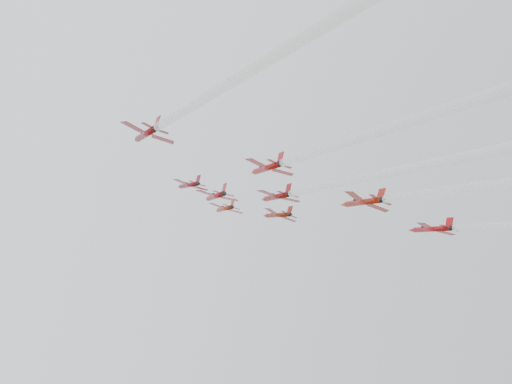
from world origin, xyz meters
TOP-DOWN VIEW (x-y plane):
  - jet_lead at (3.89, 24.21)m, footprint 9.37×12.32m
  - jet_row2_left at (-11.39, 12.25)m, footprint 8.50×11.17m
  - jet_row2_center at (-3.69, 14.26)m, footprint 10.54×13.85m
  - jet_row2_right at (12.35, 12.53)m, footprint 9.15×12.03m
  - jet_center at (2.09, -45.35)m, footprint 9.84×96.39m
  - jet_rear_farleft at (-30.15, -54.06)m, footprint 9.52×93.19m
  - jet_rear_left at (-9.82, -57.94)m, footprint 9.20×90.09m

SIDE VIEW (x-z plane):
  - jet_rear_left at x=-9.82m, z-range 119.23..164.01m
  - jet_rear_farleft at x=-30.15m, z-range 120.35..166.67m
  - jet_center at x=2.09m, z-range 123.81..171.72m
  - jet_row2_left at x=-11.39m, z-range 172.86..178.99m
  - jet_row2_right at x=12.35m, z-range 172.77..179.36m
  - jet_row2_center at x=-3.69m, z-range 173.12..180.72m
  - jet_lead at x=3.89m, z-range 178.39..185.14m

